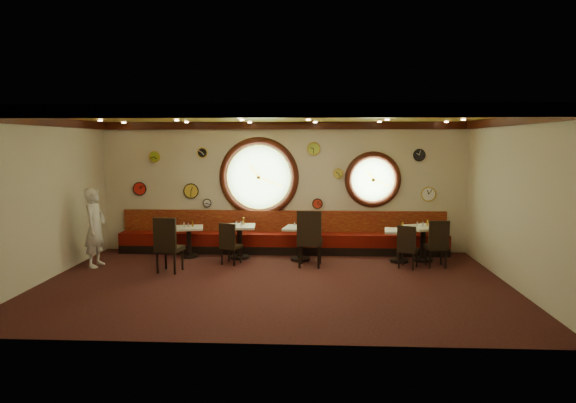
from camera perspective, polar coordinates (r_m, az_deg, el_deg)
The scene contains 55 objects.
floor at distance 10.03m, azimuth -1.56°, elevation -9.07°, with size 9.00×6.00×0.00m, color black.
ceiling at distance 9.67m, azimuth -1.62°, elevation 9.52°, with size 9.00×6.00×0.02m, color gold.
wall_back at distance 12.70m, azimuth -0.54°, elevation 1.59°, with size 9.00×0.02×3.20m, color beige.
wall_front at distance 6.76m, azimuth -3.57°, elevation -2.84°, with size 9.00×0.02×3.20m, color beige.
wall_left at distance 11.02m, azimuth -25.61°, elevation 0.18°, with size 0.02×6.00×3.20m, color beige.
wall_right at distance 10.39m, azimuth 24.00°, elevation -0.09°, with size 0.02×6.00×3.20m, color beige.
molding_back at distance 12.60m, azimuth -0.56°, elevation 8.43°, with size 9.00×0.10×0.18m, color black.
molding_front at distance 6.73m, azimuth -3.61°, elevation 10.01°, with size 9.00×0.10×0.18m, color black.
molding_left at distance 10.95m, azimuth -25.77°, elevation 8.06°, with size 0.10×6.00×0.18m, color black.
molding_right at distance 10.32m, azimuth 24.13°, elevation 8.26°, with size 0.10×6.00×0.18m, color black.
banquette_base at distance 12.64m, azimuth -0.60°, elevation -5.31°, with size 8.00×0.55×0.20m, color black.
banquette_seat at distance 12.59m, azimuth -0.61°, elevation -4.19°, with size 8.00×0.55×0.30m, color #580B07.
banquette_back at distance 12.74m, azimuth -0.55°, elevation -2.24°, with size 8.00×0.10×0.55m, color #63070F.
porthole_left_glass at distance 12.72m, azimuth -3.24°, elevation 2.72°, with size 1.66×1.66×0.02m, color #84B26A.
porthole_left_frame at distance 12.71m, azimuth -3.25°, elevation 2.72°, with size 1.98×1.98×0.18m, color black.
porthole_left_ring at distance 12.68m, azimuth -3.26°, elevation 2.71°, with size 1.61×1.61×0.03m, color gold.
porthole_right_glass at distance 12.74m, azimuth 9.40°, elevation 2.42°, with size 1.10×1.10×0.02m, color #84B26A.
porthole_right_frame at distance 12.72m, azimuth 9.41°, elevation 2.42°, with size 1.38×1.38×0.18m, color black.
porthole_right_ring at distance 12.69m, azimuth 9.42°, elevation 2.41°, with size 1.09×1.09×0.03m, color gold.
wall_clock_0 at distance 13.37m, azimuth -16.15°, elevation 1.37°, with size 0.32×0.32×0.03m, color red.
wall_clock_1 at distance 13.01m, azimuth -10.72°, elevation 1.16°, with size 0.36×0.36×0.03m, color gold.
wall_clock_2 at distance 12.95m, azimuth -8.97°, elevation -0.17°, with size 0.20×0.20×0.03m, color white.
wall_clock_3 at distance 12.59m, azimuth 2.88°, elevation 5.87°, with size 0.30×0.30×0.03m, color #A4C53D.
wall_clock_4 at distance 13.20m, azimuth -14.61°, elevation 4.83°, with size 0.26×0.26×0.03m, color #92B424.
wall_clock_5 at distance 12.68m, azimuth 3.29°, elevation -0.24°, with size 0.24×0.24×0.03m, color red.
wall_clock_6 at distance 12.84m, azimuth 14.37°, elevation 5.02°, with size 0.28×0.28×0.03m, color black.
wall_clock_7 at distance 12.95m, azimuth 15.33°, elevation 0.79°, with size 0.34×0.34×0.03m, color white.
wall_clock_8 at distance 12.89m, azimuth -9.50°, elevation 5.36°, with size 0.24×0.24×0.03m, color black.
wall_clock_9 at distance 12.62m, azimuth 5.59°, elevation 3.13°, with size 0.22×0.22×0.03m, color gold.
table_a at distance 12.35m, azimuth -10.95°, elevation -4.02°, with size 0.78×0.78×0.73m.
table_b at distance 12.05m, azimuth -5.39°, elevation -4.02°, with size 0.77×0.77×0.78m.
table_c at distance 11.81m, azimuth 1.37°, elevation -4.23°, with size 0.82×0.82×0.78m.
table_d at distance 11.92m, azimuth 12.29°, elevation -4.40°, with size 0.75×0.75×0.74m.
table_e at distance 12.14m, azimuth 14.79°, elevation -4.06°, with size 0.96×0.96×0.80m.
chair_a at distance 10.94m, azimuth -13.27°, elevation -4.32°, with size 0.57×0.57×0.73m.
chair_b at distance 11.46m, azimuth -6.55°, elevation -4.37°, with size 0.51×0.51×0.58m.
chair_c at distance 11.11m, azimuth 2.41°, elevation -3.73°, with size 0.57×0.57×0.78m.
chair_d at distance 11.31m, azimuth 13.11°, elevation -4.63°, with size 0.52×0.52×0.58m.
chair_e at distance 11.55m, azimuth 16.27°, elevation -4.21°, with size 0.46×0.46×0.64m.
condiment_a_salt at distance 12.36m, azimuth -11.47°, elevation -2.52°, with size 0.04×0.04×0.10m, color silver.
condiment_b_salt at distance 12.09m, azimuth -5.74°, elevation -2.37°, with size 0.04×0.04×0.10m, color silver.
condiment_c_salt at distance 11.86m, azimuth 0.74°, elevation -2.53°, with size 0.04×0.04×0.10m, color silver.
condiment_d_salt at distance 11.90m, azimuth 12.15°, elevation -2.85°, with size 0.03×0.03×0.10m, color silver.
condiment_a_pepper at distance 12.30m, azimuth -11.00°, elevation -2.56°, with size 0.04×0.04×0.10m, color silver.
condiment_b_pepper at distance 11.91m, azimuth -5.18°, elevation -2.46°, with size 0.04×0.04×0.11m, color silver.
condiment_c_pepper at distance 11.75m, azimuth 1.32°, elevation -2.60°, with size 0.04×0.04×0.10m, color silver.
condiment_d_pepper at distance 11.81m, azimuth 12.30°, elevation -2.91°, with size 0.04×0.04×0.10m, color silver.
condiment_a_bottle at distance 12.32m, azimuth -10.56°, elevation -2.44°, with size 0.04×0.04×0.14m, color gold.
condiment_b_bottle at distance 12.11m, azimuth -4.97°, elevation -2.16°, with size 0.05×0.05×0.17m, color gold.
condiment_c_bottle at distance 11.84m, azimuth 2.03°, elevation -2.41°, with size 0.05×0.05×0.15m, color gold.
condiment_d_bottle at distance 11.99m, azimuth 12.58°, elevation -2.63°, with size 0.05×0.05×0.17m, color gold.
condiment_e_salt at distance 12.13m, azimuth 14.15°, elevation -2.41°, with size 0.03×0.03×0.09m, color silver.
condiment_e_pepper at distance 12.05m, azimuth 14.74°, elevation -2.44°, with size 0.04×0.04×0.11m, color #B8B8BD.
condiment_e_bottle at distance 12.16m, azimuth 15.22°, elevation -2.31°, with size 0.04×0.04×0.14m, color gold.
waiter at distance 11.95m, azimuth -20.63°, elevation -2.71°, with size 0.63×0.41×1.72m, color silver.
Camera 1 is at (0.75, -9.63, 2.71)m, focal length 32.00 mm.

